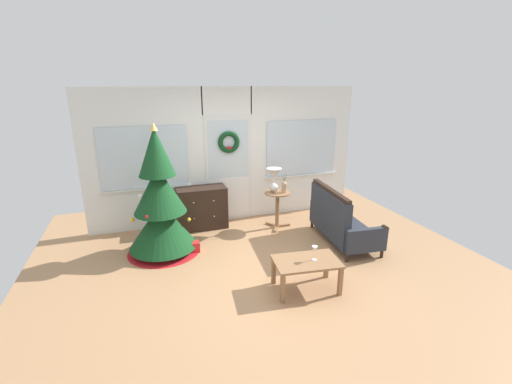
# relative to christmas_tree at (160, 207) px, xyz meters

# --- Properties ---
(ground_plane) EXTENTS (6.76, 6.76, 0.00)m
(ground_plane) POSITION_rel_christmas_tree_xyz_m (1.37, -1.00, -0.76)
(ground_plane) COLOR #AD7F56
(back_wall_with_door) EXTENTS (5.20, 0.19, 2.55)m
(back_wall_with_door) POSITION_rel_christmas_tree_xyz_m (1.37, 1.08, 0.53)
(back_wall_with_door) COLOR white
(back_wall_with_door) RESTS_ON ground
(christmas_tree) EXTENTS (1.14, 1.14, 2.06)m
(christmas_tree) POSITION_rel_christmas_tree_xyz_m (0.00, 0.00, 0.00)
(christmas_tree) COLOR #4C331E
(christmas_tree) RESTS_ON ground
(dresser_cabinet) EXTENTS (0.90, 0.45, 0.78)m
(dresser_cabinet) POSITION_rel_christmas_tree_xyz_m (0.77, 0.79, -0.37)
(dresser_cabinet) COLOR black
(dresser_cabinet) RESTS_ON ground
(settee_sofa) EXTENTS (0.84, 1.55, 0.96)m
(settee_sofa) POSITION_rel_christmas_tree_xyz_m (2.86, -0.57, -0.38)
(settee_sofa) COLOR black
(settee_sofa) RESTS_ON ground
(side_table) EXTENTS (0.50, 0.48, 0.70)m
(side_table) POSITION_rel_christmas_tree_xyz_m (2.10, 0.34, -0.26)
(side_table) COLOR #8E6642
(side_table) RESTS_ON ground
(table_lamp) EXTENTS (0.28, 0.28, 0.44)m
(table_lamp) POSITION_rel_christmas_tree_xyz_m (2.04, 0.38, 0.22)
(table_lamp) COLOR silver
(table_lamp) RESTS_ON side_table
(flower_vase) EXTENTS (0.11, 0.10, 0.35)m
(flower_vase) POSITION_rel_christmas_tree_xyz_m (2.20, 0.28, 0.06)
(flower_vase) COLOR tan
(flower_vase) RESTS_ON side_table
(coffee_table) EXTENTS (0.89, 0.61, 0.42)m
(coffee_table) POSITION_rel_christmas_tree_xyz_m (1.68, -1.71, -0.40)
(coffee_table) COLOR #8E6642
(coffee_table) RESTS_ON ground
(wine_glass) EXTENTS (0.08, 0.08, 0.20)m
(wine_glass) POSITION_rel_christmas_tree_xyz_m (1.78, -1.72, -0.19)
(wine_glass) COLOR silver
(wine_glass) RESTS_ON coffee_table
(gift_box) EXTENTS (0.16, 0.15, 0.16)m
(gift_box) POSITION_rel_christmas_tree_xyz_m (0.46, -0.16, -0.67)
(gift_box) COLOR red
(gift_box) RESTS_ON ground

